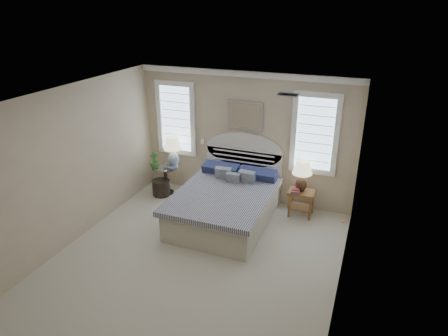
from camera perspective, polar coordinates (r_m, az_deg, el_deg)
floor at (r=6.72m, az=-4.21°, el=-13.15°), size 4.50×5.00×0.01m
ceiling at (r=5.57m, az=-5.01°, el=9.90°), size 4.50×5.00×0.01m
wall_back at (r=8.18m, az=3.02°, el=4.37°), size 4.50×0.02×2.70m
wall_left at (r=7.22m, az=-20.89°, el=0.27°), size 0.02×5.00×2.70m
wall_right at (r=5.52m, az=17.14°, el=-6.28°), size 0.02×5.00×2.70m
crown_molding at (r=7.82m, az=3.12°, el=13.28°), size 4.50×0.08×0.12m
hvac_vent at (r=5.93m, az=9.16°, el=10.30°), size 0.30×0.20×0.02m
switch_plate at (r=8.56m, az=-3.10°, el=3.81°), size 0.08×0.01×0.12m
window_left at (r=8.67m, az=-6.82°, el=7.06°), size 0.90×0.06×1.60m
window_right at (r=7.78m, az=12.87°, el=4.78°), size 0.90×0.06×1.60m
painting at (r=8.00m, az=3.00°, el=7.48°), size 0.74×0.04×0.58m
closet_door at (r=6.66m, az=17.79°, el=-2.61°), size 0.02×1.80×2.40m
bed at (r=7.65m, az=0.38°, el=-4.82°), size 1.72×2.28×1.47m
side_table_left at (r=8.78m, az=-8.33°, el=-1.27°), size 0.56×0.56×0.63m
nightstand_right at (r=7.95m, az=11.00°, el=-4.16°), size 0.50×0.40×0.53m
floor_pot at (r=8.79m, az=-8.95°, el=-2.79°), size 0.45×0.45×0.35m
lamp_left at (r=8.60m, az=-7.31°, el=2.85°), size 0.42×0.42×0.65m
lamp_right at (r=7.74m, az=11.11°, el=-0.64°), size 0.41×0.41×0.62m
potted_plant at (r=8.57m, az=-9.91°, el=1.06°), size 0.23×0.23×0.35m
books_left at (r=8.50m, az=-7.44°, el=-0.09°), size 0.18×0.14×0.05m
books_right at (r=7.75m, az=10.15°, el=-3.29°), size 0.17×0.13×0.09m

